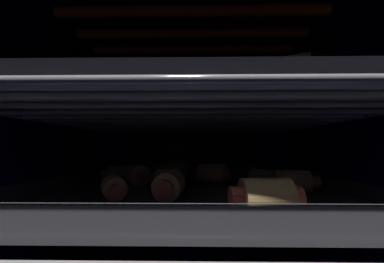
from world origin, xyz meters
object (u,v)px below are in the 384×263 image
at_px(pig_in_blanket_upper_0, 99,103).
at_px(heating_element, 192,23).
at_px(pig_in_blanket_lower_0, 262,178).
at_px(oven_rack_upper, 192,120).
at_px(oven_rack_lower, 192,195).
at_px(baking_tray_upper, 192,115).
at_px(pig_in_blanket_lower_3, 114,187).
at_px(pig_in_blanket_lower_5, 169,186).
at_px(pig_in_blanket_lower_9, 170,171).
at_px(pig_in_blanket_lower_10, 168,180).
at_px(pig_in_blanket_lower_1, 178,168).
at_px(pig_in_blanket_upper_6, 215,97).
at_px(baking_tray_lower, 192,188).
at_px(pig_in_blanket_lower_6, 266,197).
at_px(pig_in_blanket_lower_7, 138,175).
at_px(pig_in_blanket_upper_3, 292,69).
at_px(pig_in_blanket_upper_4, 222,116).
at_px(pig_in_blanket_lower_2, 292,181).
at_px(pig_in_blanket_upper_5, 120,108).
at_px(pig_in_blanket_upper_1, 205,109).
at_px(pig_in_blanket_lower_4, 213,173).
at_px(pig_in_blanket_upper_2, 110,84).
at_px(pig_in_blanket_lower_8, 121,174).

bearing_deg(pig_in_blanket_upper_0, heating_element, 0.04).
distance_m(pig_in_blanket_lower_0, oven_rack_upper, 0.14).
relative_size(oven_rack_lower, baking_tray_upper, 1.20).
bearing_deg(pig_in_blanket_lower_3, pig_in_blanket_lower_5, -5.19).
bearing_deg(pig_in_blanket_lower_9, pig_in_blanket_lower_10, -84.99).
relative_size(pig_in_blanket_lower_1, pig_in_blanket_upper_6, 1.13).
relative_size(oven_rack_lower, pig_in_blanket_lower_10, 10.55).
distance_m(pig_in_blanket_lower_3, pig_in_blanket_lower_10, 0.07).
xyz_separation_m(baking_tray_lower, pig_in_blanket_lower_6, (0.06, -0.16, 0.02)).
bearing_deg(pig_in_blanket_lower_10, pig_in_blanket_lower_7, 134.83).
xyz_separation_m(pig_in_blanket_lower_7, pig_in_blanket_upper_3, (0.17, -0.16, 0.11)).
height_order(baking_tray_upper, pig_in_blanket_upper_4, pig_in_blanket_upper_4).
bearing_deg(pig_in_blanket_lower_5, pig_in_blanket_upper_3, -27.73).
xyz_separation_m(pig_in_blanket_lower_0, pig_in_blanket_upper_0, (-0.25, -0.00, 0.11)).
height_order(pig_in_blanket_lower_9, pig_in_blanket_upper_4, pig_in_blanket_upper_4).
relative_size(pig_in_blanket_upper_3, pig_in_blanket_upper_4, 0.89).
bearing_deg(pig_in_blanket_upper_0, baking_tray_upper, 0.04).
relative_size(pig_in_blanket_lower_1, pig_in_blanket_lower_6, 0.80).
distance_m(pig_in_blanket_lower_7, oven_rack_upper, 0.12).
bearing_deg(oven_rack_lower, pig_in_blanket_lower_1, 104.06).
relative_size(oven_rack_upper, baking_tray_upper, 1.20).
bearing_deg(pig_in_blanket_lower_3, pig_in_blanket_upper_4, 58.74).
distance_m(pig_in_blanket_lower_2, pig_in_blanket_upper_5, 0.30).
height_order(oven_rack_lower, pig_in_blanket_lower_0, pig_in_blanket_lower_0).
distance_m(oven_rack_lower, pig_in_blanket_upper_1, 0.16).
height_order(baking_tray_upper, pig_in_blanket_upper_3, pig_in_blanket_upper_3).
height_order(pig_in_blanket_lower_3, pig_in_blanket_lower_10, pig_in_blanket_lower_10).
relative_size(baking_tray_lower, pig_in_blanket_upper_4, 7.72).
bearing_deg(pig_in_blanket_lower_3, pig_in_blanket_upper_6, 22.59).
height_order(oven_rack_upper, pig_in_blanket_upper_6, pig_in_blanket_upper_6).
relative_size(pig_in_blanket_lower_0, oven_rack_upper, 0.11).
xyz_separation_m(pig_in_blanket_lower_1, pig_in_blanket_upper_0, (-0.11, -0.12, 0.11)).
xyz_separation_m(oven_rack_lower, pig_in_blanket_lower_4, (0.03, 0.02, 0.03)).
height_order(pig_in_blanket_lower_4, pig_in_blanket_upper_5, pig_in_blanket_upper_5).
xyz_separation_m(pig_in_blanket_lower_5, baking_tray_upper, (0.02, 0.10, 0.09)).
xyz_separation_m(pig_in_blanket_lower_0, pig_in_blanket_upper_3, (-0.02, -0.16, 0.11)).
bearing_deg(oven_rack_lower, pig_in_blanket_lower_3, -132.76).
bearing_deg(pig_in_blanket_upper_1, pig_in_blanket_upper_6, -85.74).
xyz_separation_m(pig_in_blanket_lower_2, oven_rack_upper, (-0.13, 0.05, 0.09)).
bearing_deg(pig_in_blanket_lower_7, pig_in_blanket_lower_10, -45.17).
bearing_deg(pig_in_blanket_lower_1, pig_in_blanket_upper_2, -104.20).
xyz_separation_m(pig_in_blanket_upper_3, pig_in_blanket_upper_5, (-0.22, 0.21, 0.00)).
xyz_separation_m(baking_tray_lower, pig_in_blanket_upper_2, (-0.09, -0.11, 0.13)).
height_order(pig_in_blanket_upper_2, pig_in_blanket_upper_6, pig_in_blanket_upper_2).
bearing_deg(pig_in_blanket_lower_6, pig_in_blanket_lower_9, 114.82).
bearing_deg(pig_in_blanket_lower_4, pig_in_blanket_lower_2, -37.13).
bearing_deg(oven_rack_upper, pig_in_blanket_lower_1, 104.06).
bearing_deg(pig_in_blanket_lower_3, pig_in_blanket_upper_1, 54.86).
distance_m(pig_in_blanket_lower_8, pig_in_blanket_upper_3, 0.31).
xyz_separation_m(heating_element, pig_in_blanket_upper_0, (-0.14, -0.00, -0.13)).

